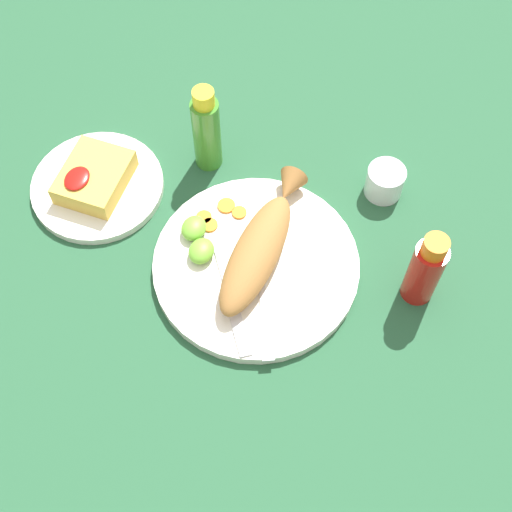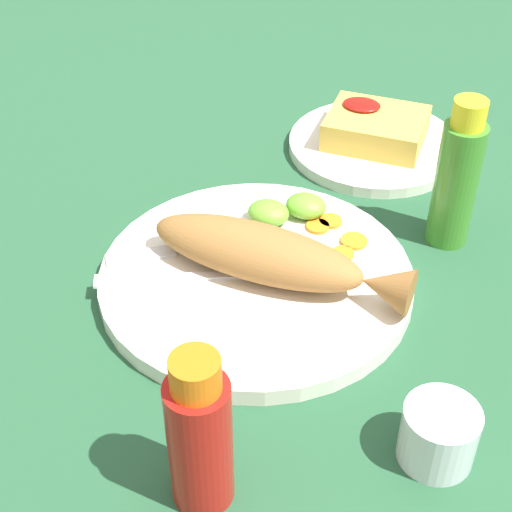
{
  "view_description": "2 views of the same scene",
  "coord_description": "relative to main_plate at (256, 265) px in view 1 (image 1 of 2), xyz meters",
  "views": [
    {
      "loc": [
        0.49,
        0.17,
        0.95
      ],
      "look_at": [
        0.0,
        0.0,
        0.04
      ],
      "focal_mm": 50.0,
      "sensor_mm": 36.0,
      "label": 1
    },
    {
      "loc": [
        -0.2,
        0.56,
        0.52
      ],
      "look_at": [
        0.0,
        0.0,
        0.04
      ],
      "focal_mm": 55.0,
      "sensor_mm": 36.0,
      "label": 2
    }
  ],
  "objects": [
    {
      "name": "ground_plane",
      "position": [
        0.0,
        0.0,
        -0.01
      ],
      "size": [
        4.0,
        4.0,
        0.0
      ],
      "primitive_type": "plane",
      "color": "#235133"
    },
    {
      "name": "fork_far",
      "position": [
        0.08,
        -0.01,
        0.01
      ],
      "size": [
        0.16,
        0.12,
        0.0
      ],
      "rotation": [
        0.0,
        0.0,
        6.88
      ],
      "color": "silver",
      "rests_on": "main_plate"
    },
    {
      "name": "hot_sauce_bottle_red",
      "position": [
        -0.04,
        0.24,
        0.06
      ],
      "size": [
        0.05,
        0.05,
        0.15
      ],
      "color": "#B21914",
      "rests_on": "ground_plane"
    },
    {
      "name": "lime_wedge_side",
      "position": [
        0.02,
        -0.08,
        0.02
      ],
      "size": [
        0.04,
        0.04,
        0.02
      ],
      "primitive_type": "ellipsoid",
      "color": "#6BB233",
      "rests_on": "main_plate"
    },
    {
      "name": "main_plate",
      "position": [
        0.0,
        0.0,
        0.0
      ],
      "size": [
        0.31,
        0.31,
        0.02
      ],
      "primitive_type": "cylinder",
      "color": "white",
      "rests_on": "ground_plane"
    },
    {
      "name": "fork_near",
      "position": [
        0.07,
        0.04,
        0.01
      ],
      "size": [
        0.17,
        0.09,
        0.0
      ],
      "rotation": [
        0.0,
        0.0,
        6.7
      ],
      "color": "silver",
      "rests_on": "main_plate"
    },
    {
      "name": "side_plate_fries",
      "position": [
        -0.05,
        -0.29,
        -0.0
      ],
      "size": [
        0.21,
        0.21,
        0.01
      ],
      "primitive_type": "cylinder",
      "color": "white",
      "rests_on": "ground_plane"
    },
    {
      "name": "carrot_slice_near",
      "position": [
        -0.07,
        -0.05,
        0.01
      ],
      "size": [
        0.02,
        0.02,
        0.0
      ],
      "primitive_type": "cylinder",
      "color": "orange",
      "rests_on": "main_plate"
    },
    {
      "name": "fries_pile",
      "position": [
        -0.05,
        -0.29,
        0.02
      ],
      "size": [
        0.12,
        0.1,
        0.04
      ],
      "color": "gold",
      "rests_on": "side_plate_fries"
    },
    {
      "name": "lime_wedge_main",
      "position": [
        -0.02,
        -0.11,
        0.02
      ],
      "size": [
        0.04,
        0.04,
        0.02
      ],
      "primitive_type": "ellipsoid",
      "color": "#6BB233",
      "rests_on": "main_plate"
    },
    {
      "name": "salt_cup",
      "position": [
        -0.2,
        0.15,
        0.01
      ],
      "size": [
        0.06,
        0.06,
        0.05
      ],
      "color": "silver",
      "rests_on": "ground_plane"
    },
    {
      "name": "carrot_slice_mid",
      "position": [
        -0.08,
        -0.08,
        0.01
      ],
      "size": [
        0.03,
        0.03,
        0.0
      ],
      "primitive_type": "cylinder",
      "color": "orange",
      "rests_on": "main_plate"
    },
    {
      "name": "carrot_slice_extra",
      "position": [
        -0.05,
        -0.1,
        0.01
      ],
      "size": [
        0.02,
        0.02,
        0.0
      ],
      "primitive_type": "cylinder",
      "color": "orange",
      "rests_on": "main_plate"
    },
    {
      "name": "hot_sauce_bottle_green",
      "position": [
        -0.17,
        -0.14,
        0.07
      ],
      "size": [
        0.04,
        0.04,
        0.17
      ],
      "color": "#3D8428",
      "rests_on": "ground_plane"
    },
    {
      "name": "fried_fish",
      "position": [
        -0.02,
        0.0,
        0.03
      ],
      "size": [
        0.27,
        0.08,
        0.05
      ],
      "rotation": [
        0.0,
        0.0,
        -0.06
      ],
      "color": "#996633",
      "rests_on": "main_plate"
    },
    {
      "name": "carrot_slice_far",
      "position": [
        -0.04,
        -0.09,
        0.01
      ],
      "size": [
        0.02,
        0.02,
        0.0
      ],
      "primitive_type": "cylinder",
      "color": "orange",
      "rests_on": "main_plate"
    }
  ]
}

